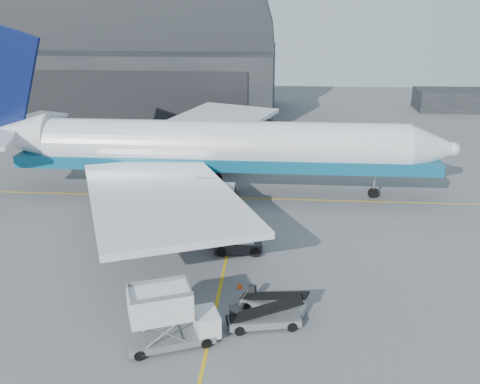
# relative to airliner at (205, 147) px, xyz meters

# --- Properties ---
(ground) EXTENTS (200.00, 200.00, 0.00)m
(ground) POSITION_rel_airliner_xyz_m (3.87, -21.32, -5.39)
(ground) COLOR #565659
(ground) RESTS_ON ground
(taxi_lines) EXTENTS (80.00, 42.12, 0.02)m
(taxi_lines) POSITION_rel_airliner_xyz_m (3.87, -8.66, -5.38)
(taxi_lines) COLOR gold
(taxi_lines) RESTS_ON ground
(hangar) EXTENTS (50.00, 28.30, 28.00)m
(hangar) POSITION_rel_airliner_xyz_m (-18.13, 43.62, 4.15)
(hangar) COLOR black
(hangar) RESTS_ON ground
(distant_bldg_a) EXTENTS (14.00, 8.00, 4.00)m
(distant_bldg_a) POSITION_rel_airliner_xyz_m (41.87, 50.68, -5.39)
(distant_bldg_a) COLOR black
(distant_bldg_a) RESTS_ON ground
(airliner) EXTENTS (54.94, 53.27, 19.28)m
(airliner) POSITION_rel_airliner_xyz_m (0.00, 0.00, 0.00)
(airliner) COLOR white
(airliner) RESTS_ON ground
(catering_truck) EXTENTS (6.22, 4.14, 4.02)m
(catering_truck) POSITION_rel_airliner_xyz_m (1.47, -28.20, -3.36)
(catering_truck) COLOR slate
(catering_truck) RESTS_ON ground
(pushback_tug) EXTENTS (4.25, 2.63, 1.91)m
(pushback_tug) POSITION_rel_airliner_xyz_m (4.92, -14.40, -4.68)
(pushback_tug) COLOR black
(pushback_tug) RESTS_ON ground
(belt_loader_a) EXTENTS (5.30, 2.62, 1.98)m
(belt_loader_a) POSITION_rel_airliner_xyz_m (7.34, -25.68, -4.78)
(belt_loader_a) COLOR slate
(belt_loader_a) RESTS_ON ground
(belt_loader_b) EXTENTS (4.97, 2.94, 1.87)m
(belt_loader_b) POSITION_rel_airliner_xyz_m (7.99, -23.68, -4.82)
(belt_loader_b) COLOR slate
(belt_loader_b) RESTS_ON ground
(traffic_cone) EXTENTS (0.37, 0.37, 0.53)m
(traffic_cone) POSITION_rel_airliner_xyz_m (5.38, -20.76, -5.14)
(traffic_cone) COLOR #F54007
(traffic_cone) RESTS_ON ground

